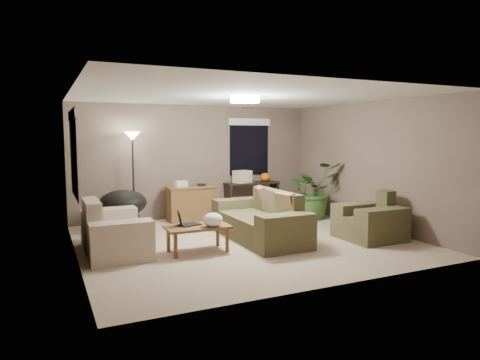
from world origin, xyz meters
name	(u,v)px	position (x,y,z in m)	size (l,w,h in m)	color
room_shell	(245,170)	(0.00, 0.00, 1.25)	(5.50, 5.50, 5.50)	tan
main_sofa	(261,222)	(0.32, 0.01, 0.29)	(0.95, 2.20, 0.85)	#4D4A2E
throw_pillows	(274,202)	(0.58, 0.01, 0.65)	(0.35, 1.38, 0.47)	#8C7251
loveseat	(113,234)	(-2.20, 0.21, 0.30)	(0.90, 1.60, 0.85)	beige
armchair	(370,222)	(2.07, -0.82, 0.30)	(0.95, 1.00, 0.85)	brown
coffee_table	(198,230)	(-0.99, -0.34, 0.36)	(1.00, 0.55, 0.42)	brown
laptop	(185,222)	(-1.16, -0.24, 0.48)	(0.40, 0.32, 0.24)	black
plastic_bag	(213,220)	(-0.79, -0.49, 0.53)	(0.31, 0.28, 0.22)	white
desk	(192,203)	(-0.26, 2.11, 0.38)	(1.10, 0.50, 0.75)	brown
desk_papers	(185,184)	(-0.41, 2.10, 0.80)	(0.70, 0.29, 0.12)	silver
console_table	(252,195)	(1.25, 2.23, 0.44)	(1.30, 0.40, 0.75)	black
pumpkin	(265,177)	(1.60, 2.23, 0.85)	(0.25, 0.25, 0.20)	orange
cardboard_box	(242,177)	(1.00, 2.23, 0.89)	(0.37, 0.28, 0.28)	beige
papasan_chair	(123,207)	(-1.80, 1.66, 0.47)	(1.08, 1.08, 0.80)	black
floor_lamp	(133,147)	(-1.50, 2.12, 1.60)	(0.32, 0.32, 1.91)	black
ceiling_fixture	(245,100)	(0.00, 0.00, 2.44)	(0.50, 0.50, 0.10)	white
houseplant	(313,196)	(2.24, 1.18, 0.49)	(1.14, 1.26, 0.98)	#2D5923
cat_scratching_post	(357,219)	(2.37, -0.13, 0.21)	(0.32, 0.32, 0.50)	tan
window_left	(73,139)	(-2.73, 0.30, 1.78)	(0.05, 1.56, 1.33)	black
window_back	(249,137)	(1.30, 2.48, 1.79)	(1.06, 0.05, 1.33)	black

